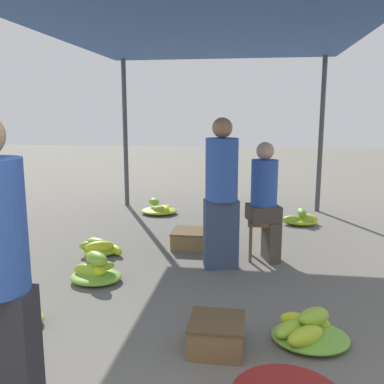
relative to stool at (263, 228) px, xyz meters
The scene contains 14 objects.
canopy_post_back_left 3.70m from the stool, 132.63° to the left, with size 0.08×0.08×2.60m, color #4C4C51.
canopy_post_back_right 2.96m from the stool, 69.52° to the left, with size 0.08×0.08×2.60m, color #4C4C51.
canopy_tarp 2.38m from the stool, 158.59° to the right, with size 3.81×6.23×0.04m, color #33569E.
stool is the anchor object (origin of this frame).
vendor_seated 0.35m from the stool, 17.49° to the right, with size 0.43×0.43×1.36m.
banana_pile_left_0 1.93m from the stool, 150.83° to the right, with size 0.52×0.45×0.31m.
banana_pile_left_1 2.74m from the stool, 136.40° to the right, with size 0.45×0.46×0.32m.
banana_pile_left_2 2.66m from the stool, 129.20° to the left, with size 0.61×0.58×0.25m.
banana_pile_left_3 1.95m from the stool, behind, with size 0.57×0.46×0.21m.
banana_pile_right_0 1.82m from the stool, 69.72° to the left, with size 0.57×0.45×0.24m.
banana_pile_right_1 1.87m from the stool, 80.61° to the right, with size 0.59×0.54×0.25m.
crate_near 2.07m from the stool, 99.91° to the right, with size 0.39×0.39×0.23m.
crate_mid 0.99m from the stool, 159.44° to the left, with size 0.46×0.46×0.21m.
shopper_walking_mid 0.75m from the stool, 142.80° to the right, with size 0.43×0.43×1.63m.
Camera 1 is at (0.60, -1.34, 1.68)m, focal length 40.00 mm.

